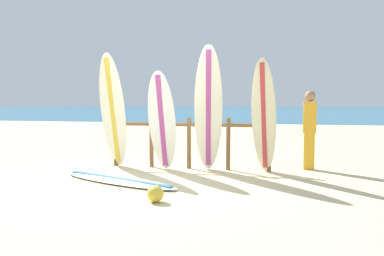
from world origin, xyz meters
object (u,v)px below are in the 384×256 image
surfboard_leaning_far_left (113,112)px  surfboard_lying_on_sand (118,180)px  surfboard_leaning_center_left (208,110)px  small_boat_offshore (261,113)px  surfboard_rack (189,137)px  beach_ball (155,194)px  beachgoer_standing (310,126)px  surfboard_leaning_left (162,122)px  surfboard_leaning_center (264,117)px

surfboard_leaning_far_left → surfboard_lying_on_sand: size_ratio=0.93×
surfboard_leaning_center_left → small_boat_offshore: size_ratio=1.11×
surfboard_leaning_far_left → surfboard_leaning_center_left: bearing=-1.0°
surfboard_rack → beach_ball: 2.83m
surfboard_leaning_far_left → small_boat_offshore: size_ratio=1.07×
surfboard_leaning_far_left → beachgoer_standing: 4.16m
surfboard_leaning_left → surfboard_leaning_far_left: bearing=173.7°
surfboard_rack → surfboard_leaning_left: 0.73m
surfboard_leaning_center → beach_ball: size_ratio=9.30×
surfboard_leaning_center_left → surfboard_lying_on_sand: bearing=-137.7°
surfboard_leaning_far_left → surfboard_leaning_center: size_ratio=1.08×
surfboard_rack → small_boat_offshore: bearing=89.3°
beachgoer_standing → small_boat_offshore: beachgoer_standing is taller
surfboard_leaning_left → beachgoer_standing: size_ratio=1.23×
surfboard_leaning_left → surfboard_leaning_center_left: 0.98m
surfboard_leaning_center_left → surfboard_leaning_center: bearing=2.6°
small_boat_offshore → beach_ball: small_boat_offshore is taller
surfboard_leaning_far_left → surfboard_leaning_left: size_ratio=1.19×
beachgoer_standing → beach_ball: beachgoer_standing is taller
surfboard_leaning_far_left → surfboard_leaning_center_left: surfboard_leaning_center_left is taller
surfboard_leaning_far_left → beachgoer_standing: bearing=10.2°
surfboard_leaning_left → surfboard_leaning_center: size_ratio=0.91×
surfboard_rack → beach_ball: surfboard_rack is taller
surfboard_leaning_center_left → surfboard_leaning_center: size_ratio=1.12×
surfboard_rack → surfboard_leaning_left: size_ratio=1.69×
surfboard_rack → surfboard_lying_on_sand: (-0.92, -1.63, -0.64)m
surfboard_leaning_far_left → surfboard_leaning_center_left: 2.07m
surfboard_leaning_center_left → beachgoer_standing: bearing=21.0°
surfboard_rack → surfboard_leaning_far_left: surfboard_leaning_far_left is taller
surfboard_leaning_left → surfboard_lying_on_sand: bearing=-111.1°
surfboard_leaning_center → surfboard_lying_on_sand: 3.03m
surfboard_lying_on_sand → surfboard_leaning_left: bearing=68.9°
surfboard_leaning_far_left → small_boat_offshore: bearing=86.3°
surfboard_leaning_left → beachgoer_standing: (2.96, 0.86, -0.11)m
surfboard_leaning_left → surfboard_lying_on_sand: (-0.46, -1.19, -0.99)m
beachgoer_standing → small_boat_offshore: 29.86m
surfboard_leaning_center → beachgoer_standing: size_ratio=1.36×
surfboard_rack → beach_ball: (0.15, -2.77, -0.56)m
surfboard_rack → surfboard_leaning_center_left: 0.84m
surfboard_leaning_left → surfboard_leaning_center: surfboard_leaning_center is taller
beach_ball → surfboard_lying_on_sand: bearing=132.9°
beachgoer_standing → small_boat_offshore: bearing=94.1°
surfboard_leaning_center → surfboard_rack: bearing=169.1°
surfboard_leaning_center_left → beachgoer_standing: size_ratio=1.53×
surfboard_leaning_far_left → surfboard_leaning_left: surfboard_leaning_far_left is taller
surfboard_leaning_left → beachgoer_standing: bearing=16.2°
small_boat_offshore → surfboard_rack: bearing=-90.7°
surfboard_lying_on_sand → surfboard_leaning_center_left: bearing=42.3°
small_boat_offshore → beach_ball: 32.97m
surfboard_leaning_left → beach_ball: 2.57m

